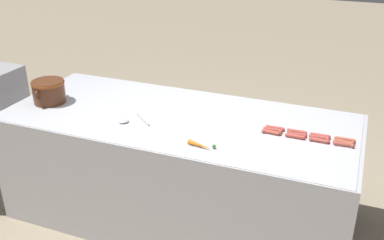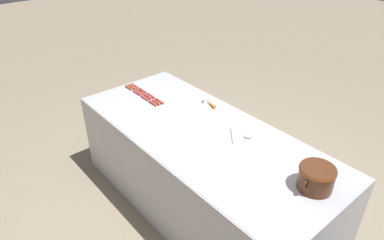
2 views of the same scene
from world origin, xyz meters
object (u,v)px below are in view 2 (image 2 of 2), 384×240
Objects in this scene: hot_dog_1 at (142,90)px; hot_dog_9 at (137,92)px; hot_dog_8 at (129,88)px; hot_dog_10 at (145,98)px; hot_dog_4 at (132,87)px; serving_spoon at (243,136)px; hot_dog_2 at (151,95)px; bean_pot at (316,177)px; carrot at (210,103)px; hot_dog_5 at (139,92)px; hot_dog_6 at (147,96)px; hot_dog_7 at (156,102)px; hot_dog_3 at (159,101)px; hot_dog_11 at (153,103)px; hot_dog_0 at (134,86)px.

hot_dog_1 and hot_dog_9 have the same top height.
hot_dog_10 is (0.00, 0.30, 0.00)m from hot_dog_8.
serving_spoon is at bearing 98.48° from hot_dog_4.
hot_dog_2 is (0.00, 0.15, 0.00)m from hot_dog_1.
bean_pot reaches higher than hot_dog_10.
hot_dog_8 is 0.72× the size of carrot.
hot_dog_5 and hot_dog_9 have the same top height.
hot_dog_6 and hot_dog_7 have the same top height.
hot_dog_8 is 0.90m from carrot.
hot_dog_8 is (0.07, -0.30, 0.00)m from hot_dog_2.
serving_spoon is 0.60m from carrot.
hot_dog_2 is at bearing -81.11° from serving_spoon.
hot_dog_10 is at bearing 12.24° from hot_dog_6.
hot_dog_2 is 1.00× the size of hot_dog_7.
hot_dog_3 is at bearing 89.59° from hot_dog_2.
hot_dog_6 is 0.15m from hot_dog_11.
hot_dog_0 and hot_dog_6 have the same top height.
hot_dog_2 is 1.10m from serving_spoon.
hot_dog_5 is at bearing -82.75° from hot_dog_3.
hot_dog_0 is 1.00× the size of hot_dog_7.
hot_dog_9 is 1.00× the size of hot_dog_10.
hot_dog_6 and hot_dog_8 have the same top height.
hot_dog_3 and hot_dog_4 have the same top height.
hot_dog_0 and hot_dog_4 have the same top height.
hot_dog_9 reaches higher than serving_spoon.
hot_dog_7 is at bearing 90.11° from hot_dog_5.
hot_dog_7 is at bearing 102.72° from hot_dog_10.
hot_dog_11 is at bearing 75.96° from hot_dog_6.
hot_dog_1 is 0.30m from hot_dog_3.
hot_dog_3 is at bearing -79.62° from serving_spoon.
bean_pot is 1.33m from carrot.
hot_dog_4 is 1.00× the size of hot_dog_10.
carrot reaches higher than hot_dog_9.
carrot reaches higher than hot_dog_1.
hot_dog_5 is 1.00× the size of hot_dog_7.
serving_spoon is at bearing 102.57° from hot_dog_10.
hot_dog_0 is 2.12m from bean_pot.
hot_dog_0 is at bearing -67.13° from carrot.
bean_pot is (-0.15, 2.11, 0.08)m from hot_dog_8.
hot_dog_10 is 1.00× the size of hot_dog_11.
hot_dog_0 is at bearing -87.66° from bean_pot.
hot_dog_2 and hot_dog_10 have the same top height.
hot_dog_0 and hot_dog_3 have the same top height.
hot_dog_8 is at bearing -89.62° from hot_dog_9.
hot_dog_5 is 1.00× the size of hot_dog_8.
carrot reaches higher than hot_dog_8.
hot_dog_7 is 0.30m from hot_dog_9.
hot_dog_7 is at bearing -2.83° from hot_dog_3.
hot_dog_2 reaches higher than serving_spoon.
hot_dog_6 is 0.57× the size of serving_spoon.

